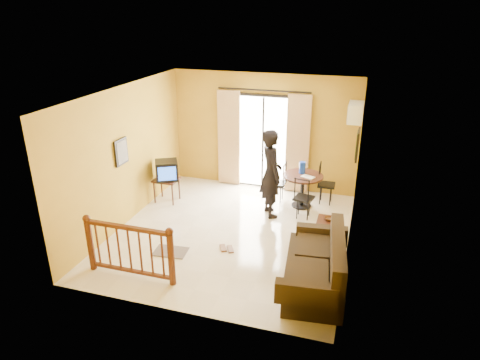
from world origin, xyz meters
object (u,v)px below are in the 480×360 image
(television, at_px, (167,170))
(standing_person, at_px, (271,174))
(dining_table, at_px, (303,182))
(coffee_table, at_px, (327,230))
(sofa, at_px, (318,268))

(television, xyz_separation_m, standing_person, (2.41, 0.04, 0.18))
(dining_table, distance_m, coffee_table, 1.61)
(coffee_table, bearing_deg, standing_person, 148.96)
(dining_table, bearing_deg, standing_person, -133.98)
(television, distance_m, sofa, 4.38)
(television, bearing_deg, coffee_table, -39.73)
(coffee_table, height_order, standing_person, standing_person)
(sofa, bearing_deg, standing_person, 113.66)
(dining_table, relative_size, standing_person, 0.47)
(dining_table, bearing_deg, coffee_table, -62.58)
(sofa, distance_m, standing_person, 2.72)
(television, bearing_deg, sofa, -59.55)
(dining_table, xyz_separation_m, sofa, (0.74, -2.91, -0.25))
(dining_table, distance_m, sofa, 3.01)
(dining_table, xyz_separation_m, coffee_table, (0.73, -1.40, -0.35))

